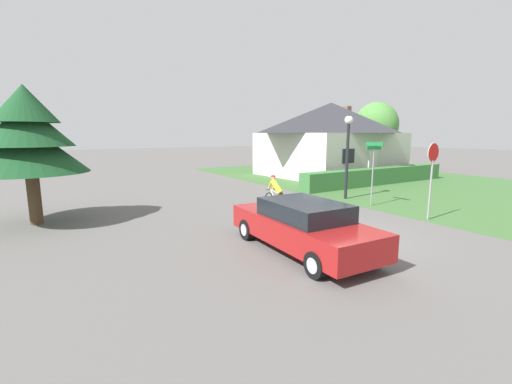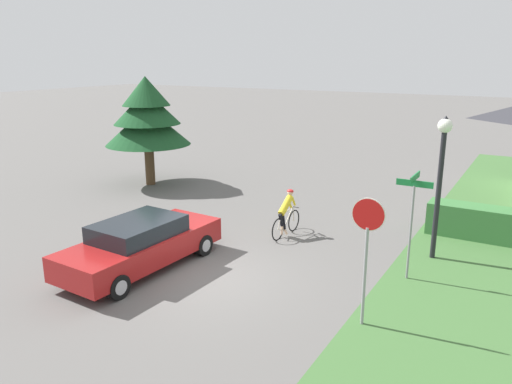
{
  "view_description": "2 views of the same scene",
  "coord_description": "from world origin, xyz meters",
  "views": [
    {
      "loc": [
        -7.56,
        -7.27,
        3.14
      ],
      "look_at": [
        -1.64,
        2.18,
        1.24
      ],
      "focal_mm": 24.0,
      "sensor_mm": 36.0,
      "label": 1
    },
    {
      "loc": [
        7.22,
        -9.7,
        5.56
      ],
      "look_at": [
        -0.58,
        3.66,
        1.36
      ],
      "focal_mm": 35.0,
      "sensor_mm": 36.0,
      "label": 2
    }
  ],
  "objects": [
    {
      "name": "cyclist",
      "position": [
        0.41,
        3.88,
        0.71
      ],
      "size": [
        0.44,
        1.76,
        1.49
      ],
      "rotation": [
        0.0,
        0.0,
        1.53
      ],
      "color": "black",
      "rests_on": "ground"
    },
    {
      "name": "cottage_house",
      "position": [
        11.23,
        12.04,
        2.83
      ],
      "size": [
        10.1,
        8.91,
        5.45
      ],
      "rotation": [
        0.0,
        0.0,
        0.05
      ],
      "color": "beige",
      "rests_on": "ground"
    },
    {
      "name": "hedge_row",
      "position": [
        10.23,
        6.7,
        0.52
      ],
      "size": [
        11.97,
        0.9,
        1.04
      ],
      "primitive_type": "cube",
      "color": "#387038",
      "rests_on": "ground"
    },
    {
      "name": "street_lamp",
      "position": [
        4.88,
        4.33,
        2.77
      ],
      "size": [
        0.39,
        0.39,
        4.06
      ],
      "color": "black",
      "rests_on": "ground"
    },
    {
      "name": "deciduous_tree_right",
      "position": [
        16.87,
        12.42,
        3.84
      ],
      "size": [
        3.68,
        3.68,
        5.79
      ],
      "color": "#4C3823",
      "rests_on": "ground"
    },
    {
      "name": "conifer_tall_near",
      "position": [
        -7.89,
        6.76,
        3.07
      ],
      "size": [
        3.71,
        3.71,
        4.77
      ],
      "color": "#4C3823",
      "rests_on": "ground"
    },
    {
      "name": "stop_sign",
      "position": [
        4.34,
        -0.24,
        1.99
      ],
      "size": [
        0.7,
        0.07,
        2.82
      ],
      "rotation": [
        0.0,
        0.0,
        3.17
      ],
      "color": "gray",
      "rests_on": "ground"
    },
    {
      "name": "ground_plane",
      "position": [
        0.0,
        0.0,
        0.0
      ],
      "size": [
        140.0,
        140.0,
        0.0
      ],
      "primitive_type": "plane",
      "color": "#5B5956"
    },
    {
      "name": "street_name_sign",
      "position": [
        4.6,
        2.56,
        1.92
      ],
      "size": [
        0.9,
        0.9,
        2.78
      ],
      "color": "gray",
      "rests_on": "ground"
    },
    {
      "name": "sedan_left_lane",
      "position": [
        -1.79,
        -0.4,
        0.7
      ],
      "size": [
        2.04,
        4.81,
        1.38
      ],
      "rotation": [
        0.0,
        0.0,
        1.52
      ],
      "color": "maroon",
      "rests_on": "ground"
    },
    {
      "name": "grass_verge_right",
      "position": [
        12.02,
        4.0,
        0.01
      ],
      "size": [
        16.0,
        36.0,
        0.01
      ],
      "primitive_type": "cube",
      "color": "#3D6633",
      "rests_on": "ground"
    }
  ]
}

